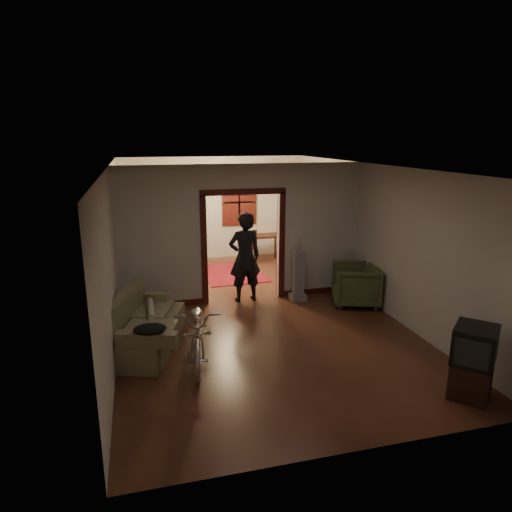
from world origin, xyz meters
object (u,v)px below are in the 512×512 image
object	(u,v)px
bicycle	(198,331)
armchair	(356,285)
sofa	(145,320)
person	(245,257)
locker	(171,230)
desk	(262,248)

from	to	relation	value
bicycle	armchair	world-z (taller)	bicycle
sofa	person	distance (m)	2.70
locker	desk	size ratio (longest dim) A/B	1.97
person	locker	size ratio (longest dim) A/B	0.97
armchair	person	bearing A→B (deg)	-91.29
sofa	person	bearing A→B (deg)	57.05
bicycle	locker	world-z (taller)	locker
sofa	armchair	size ratio (longest dim) A/B	2.14
armchair	desk	xyz separation A→B (m)	(-0.95, 3.67, -0.05)
sofa	armchair	bearing A→B (deg)	29.81
bicycle	locker	distance (m)	5.45
sofa	person	xyz separation A→B (m)	(2.05, 1.69, 0.48)
sofa	desk	world-z (taller)	sofa
bicycle	desk	size ratio (longest dim) A/B	1.89
desk	sofa	bearing A→B (deg)	-127.95
bicycle	person	world-z (taller)	person
person	desk	xyz separation A→B (m)	(1.17, 2.88, -0.57)
sofa	bicycle	distance (m)	1.05
armchair	locker	size ratio (longest dim) A/B	0.48
sofa	locker	xyz separation A→B (m)	(0.81, 4.71, 0.51)
locker	bicycle	bearing A→B (deg)	-95.58
bicycle	armchair	distance (m)	3.78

